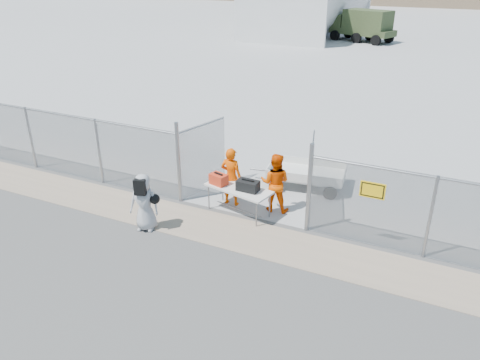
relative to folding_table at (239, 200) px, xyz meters
The scene contains 12 objects.
ground 2.11m from the folding_table, 87.94° to the right, with size 160.00×160.00×0.00m, color #4A4949.
tarmac_inside 39.94m from the folding_table, 89.89° to the left, with size 160.00×80.00×0.01m, color #A4A4A4.
dirt_strip 1.14m from the folding_table, 86.00° to the right, with size 44.00×1.60×0.01m, color gray.
chain_link_fence 0.70m from the folding_table, 41.68° to the right, with size 40.00×0.20×2.20m, color gray, non-canonical shape.
folding_table is the anchor object (origin of this frame).
orange_bag 0.84m from the folding_table, behind, with size 0.49×0.33×0.31m, color red.
black_duffel 0.64m from the folding_table, ahead, with size 0.61×0.36×0.29m, color black.
security_worker_left 0.78m from the folding_table, 136.42° to the left, with size 0.65×0.43×1.79m, color #EF4D00.
security_worker_right 1.16m from the folding_table, 35.80° to the left, with size 0.86×0.67×1.77m, color #EF4D00.
visitor 2.69m from the folding_table, 135.61° to the right, with size 0.79×0.51×1.61m, color #A5A5A9.
utility_trailer 2.82m from the folding_table, 64.52° to the left, with size 3.13×1.61×0.76m, color silver, non-canonical shape.
military_truck 34.17m from the folding_table, 96.28° to the left, with size 5.81×2.15×2.77m, color #384625, non-canonical shape.
Camera 1 is at (5.05, -8.68, 6.62)m, focal length 35.00 mm.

